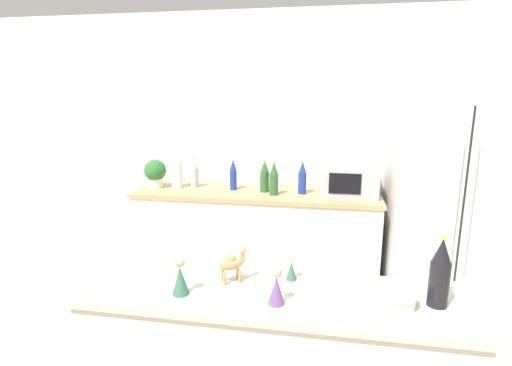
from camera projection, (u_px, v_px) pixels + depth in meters
wall_back at (313, 150)px, 3.81m from camera, size 8.00×0.06×2.55m
back_counter at (256, 239)px, 3.76m from camera, size 2.22×0.63×0.93m
refrigerator at (448, 207)px, 3.31m from camera, size 0.95×0.74×1.76m
potted_plant at (155, 172)px, 3.76m from camera, size 0.20×0.20×0.27m
paper_towel_roll at (177, 174)px, 3.77m from camera, size 0.11×0.11×0.25m
microwave at (349, 179)px, 3.50m from camera, size 0.48×0.37×0.28m
back_bottle_0 at (194, 173)px, 3.80m from camera, size 0.08×0.08×0.29m
back_bottle_1 at (265, 176)px, 3.61m from camera, size 0.08×0.08×0.30m
back_bottle_2 at (233, 175)px, 3.69m from camera, size 0.07×0.07×0.29m
back_bottle_3 at (274, 179)px, 3.50m from camera, size 0.08×0.08×0.30m
back_bottle_4 at (302, 178)px, 3.54m from camera, size 0.07×0.07×0.30m
wine_bottle at (440, 273)px, 1.56m from camera, size 0.08×0.08×0.29m
fruit_bowl at (394, 297)px, 1.58m from camera, size 0.18×0.18×0.06m
camel_figurine at (232, 263)px, 1.76m from camera, size 0.12×0.10×0.16m
wise_man_figurine_blue at (291, 269)px, 1.80m from camera, size 0.05×0.05×0.12m
wise_man_figurine_crimson at (180, 278)px, 1.66m from camera, size 0.07×0.07×0.17m
wise_man_figurine_purple at (276, 288)px, 1.59m from camera, size 0.07×0.07×0.16m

